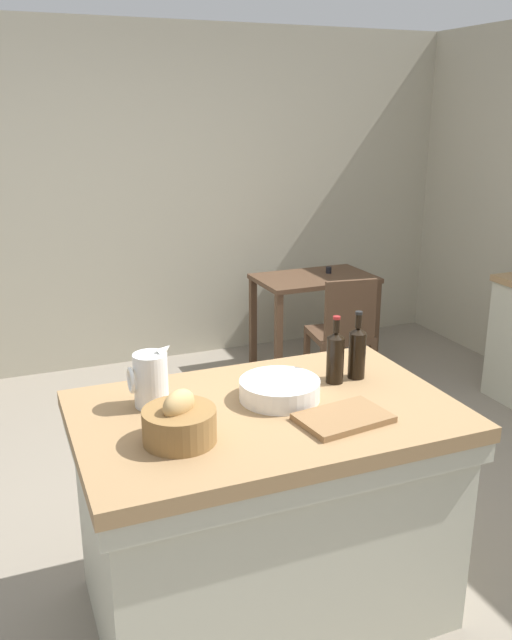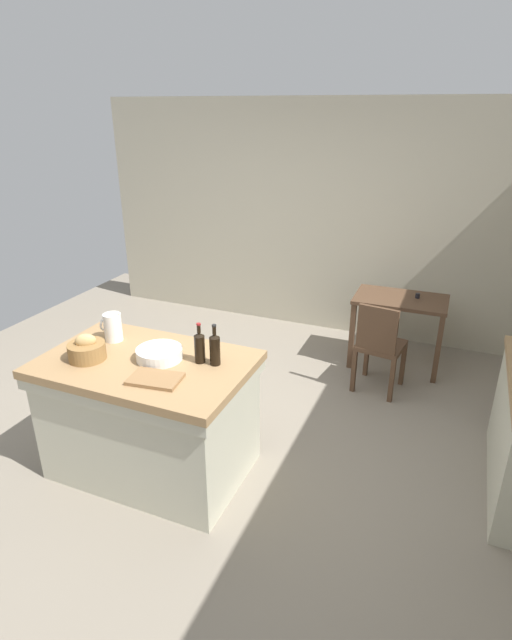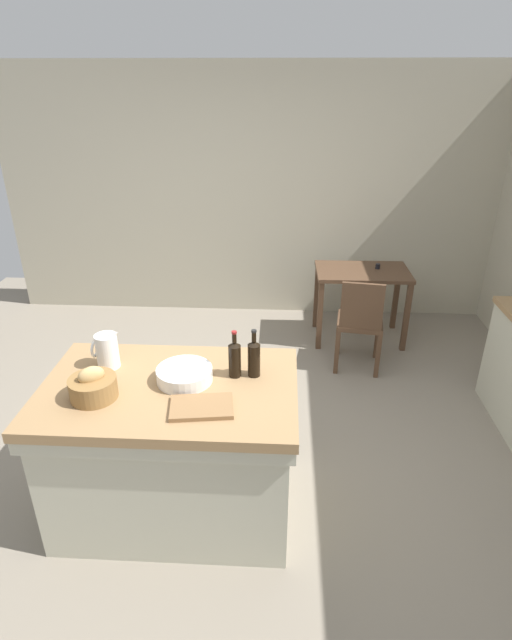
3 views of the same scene
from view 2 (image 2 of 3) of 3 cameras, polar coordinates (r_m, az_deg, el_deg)
name	(u,v)px [view 2 (image 2 of 3)]	position (r m, az deg, el deg)	size (l,w,h in m)	color
ground_plane	(218,441)	(4.21, -4.37, -13.45)	(6.76, 6.76, 0.00)	gray
wall_back	(316,219)	(5.93, 6.82, 11.26)	(5.32, 0.12, 2.60)	#B2AA93
island_table	(150,412)	(3.74, -11.91, -10.12)	(1.43, 0.93, 0.90)	#99754C
writing_desk	(400,309)	(5.26, 15.96, 1.20)	(0.91, 0.57, 0.79)	#513826
wooden_chair	(379,345)	(4.76, 13.78, -2.72)	(0.45, 0.45, 0.89)	#513826
pitcher	(113,327)	(3.84, -15.90, -0.74)	(0.17, 0.13, 0.25)	white
wash_bowl	(159,354)	(3.51, -10.88, -3.77)	(0.32, 0.32, 0.08)	white
bread_basket	(87,350)	(3.63, -18.59, -3.23)	(0.25, 0.25, 0.19)	olive
cutting_board	(155,379)	(3.27, -11.33, -6.55)	(0.32, 0.21, 0.02)	olive
wine_bottle_dark	(215,348)	(3.36, -4.68, -3.23)	(0.07, 0.07, 0.29)	black
wine_bottle_amber	(200,347)	(3.40, -6.40, -3.01)	(0.07, 0.07, 0.29)	black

